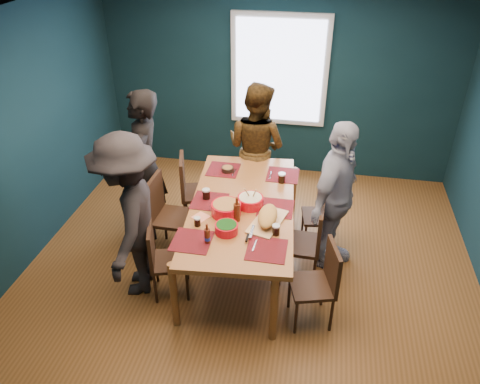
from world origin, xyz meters
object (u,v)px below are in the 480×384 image
object	(u,v)px
chair_left_far	(192,186)
person_right	(335,198)
chair_left_near	(161,255)
bowl_salad	(226,209)
dining_table	(242,211)
cutting_board	(268,218)
bowl_dumpling	(250,201)
chair_left_mid	(165,210)
bowl_herbs	(227,228)
chair_right_mid	(309,238)
person_far_left	(145,167)
person_back	(256,147)
chair_right_near	(321,279)
chair_right_far	(326,211)
person_near_left	(129,217)

from	to	relation	value
chair_left_far	person_right	xyz separation A→B (m)	(1.72, -0.44, 0.31)
chair_left_near	bowl_salad	size ratio (longest dim) A/B	2.73
dining_table	bowl_salad	distance (m)	0.28
dining_table	cutting_board	distance (m)	0.44
dining_table	bowl_dumpling	bearing A→B (deg)	-10.09
chair_left_mid	bowl_herbs	world-z (taller)	chair_left_mid
chair_right_mid	person_far_left	xyz separation A→B (m)	(-1.96, 0.51, 0.38)
person_back	bowl_salad	distance (m)	1.49
person_far_left	chair_left_far	bearing A→B (deg)	106.77
chair_left_far	person_back	distance (m)	0.98
chair_left_mid	person_right	size ratio (longest dim) A/B	0.56
person_back	person_right	world-z (taller)	person_right
cutting_board	chair_right_near	bearing A→B (deg)	-18.35
dining_table	chair_left_near	xyz separation A→B (m)	(-0.73, -0.58, -0.25)
person_far_left	bowl_herbs	size ratio (longest dim) A/B	8.19
dining_table	chair_right_near	bearing A→B (deg)	-41.80
chair_right_far	bowl_salad	xyz separation A→B (m)	(-1.03, -0.75, 0.40)
chair_right_near	bowl_salad	size ratio (longest dim) A/B	2.88
dining_table	person_right	xyz separation A→B (m)	(0.96, 0.23, 0.13)
bowl_herbs	dining_table	bearing A→B (deg)	83.04
chair_right_near	person_far_left	bearing A→B (deg)	137.01
person_back	person_near_left	size ratio (longest dim) A/B	0.96
person_far_left	cutting_board	size ratio (longest dim) A/B	2.79
chair_left_near	chair_left_far	bearing A→B (deg)	73.97
chair_right_mid	bowl_dumpling	size ratio (longest dim) A/B	3.44
dining_table	person_far_left	size ratio (longest dim) A/B	1.21
chair_left_near	cutting_board	world-z (taller)	cutting_board
person_back	person_near_left	world-z (taller)	person_near_left
person_back	person_right	xyz separation A→B (m)	(1.02, -1.06, 0.01)
person_right	bowl_salad	world-z (taller)	person_right
person_right	cutting_board	world-z (taller)	person_right
dining_table	person_back	world-z (taller)	person_back
chair_left_near	bowl_herbs	size ratio (longest dim) A/B	3.71
person_far_left	dining_table	bearing A→B (deg)	60.03
chair_left_mid	chair_right_near	bearing A→B (deg)	-21.59
chair_left_mid	cutting_board	world-z (taller)	chair_left_mid
chair_right_mid	bowl_dumpling	bearing A→B (deg)	174.52
bowl_dumpling	chair_left_mid	bearing A→B (deg)	173.15
chair_left_mid	chair_left_near	world-z (taller)	chair_left_mid
person_back	cutting_board	bearing A→B (deg)	127.58
person_right	chair_right_mid	bearing A→B (deg)	166.17
chair_left_far	bowl_salad	size ratio (longest dim) A/B	3.13
bowl_dumpling	cutting_board	xyz separation A→B (m)	(0.22, -0.27, 0.00)
person_far_left	bowl_salad	bearing A→B (deg)	49.42
chair_left_mid	chair_right_near	xyz separation A→B (m)	(1.79, -0.77, -0.05)
chair_left_mid	person_right	bearing A→B (deg)	5.29
chair_left_far	person_right	bearing A→B (deg)	-29.57
chair_right_mid	person_back	size ratio (longest dim) A/B	0.55
person_right	chair_left_far	bearing A→B (deg)	97.93
person_right	bowl_dumpling	world-z (taller)	person_right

